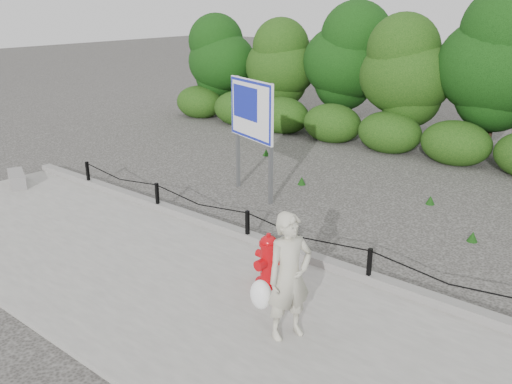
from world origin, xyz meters
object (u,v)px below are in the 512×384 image
at_px(concrete_block, 17,179).
at_px(advertising_sign, 252,115).
at_px(pedestrian, 288,278).
at_px(fire_hydrant, 268,261).

height_order(concrete_block, advertising_sign, advertising_sign).
bearing_deg(pedestrian, advertising_sign, 68.27).
bearing_deg(concrete_block, pedestrian, -5.85).
bearing_deg(advertising_sign, fire_hydrant, -28.84).
height_order(fire_hydrant, advertising_sign, advertising_sign).
xyz_separation_m(concrete_block, advertising_sign, (4.71, 3.21, 1.65)).
bearing_deg(concrete_block, advertising_sign, 34.28).
relative_size(concrete_block, advertising_sign, 0.36).
bearing_deg(pedestrian, concrete_block, 108.12).
xyz_separation_m(fire_hydrant, pedestrian, (1.02, -0.90, 0.44)).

